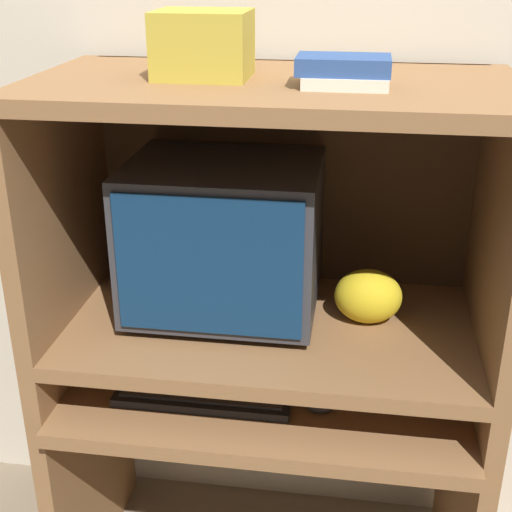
{
  "coord_description": "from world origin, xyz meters",
  "views": [
    {
      "loc": [
        0.19,
        -1.2,
        1.62
      ],
      "look_at": [
        -0.04,
        0.28,
        0.96
      ],
      "focal_mm": 50.0,
      "sensor_mm": 36.0,
      "label": 1
    }
  ],
  "objects_px": {
    "crt_monitor": "(224,237)",
    "book_stack": "(344,71)",
    "mouse": "(320,406)",
    "snack_bag": "(368,296)",
    "keyboard": "(205,391)",
    "storage_box": "(203,44)"
  },
  "relations": [
    {
      "from": "crt_monitor",
      "to": "mouse",
      "type": "relative_size",
      "value": 6.96
    },
    {
      "from": "mouse",
      "to": "storage_box",
      "type": "xyz_separation_m",
      "value": [
        -0.28,
        0.13,
        0.78
      ]
    },
    {
      "from": "snack_bag",
      "to": "book_stack",
      "type": "bearing_deg",
      "value": -128.29
    },
    {
      "from": "mouse",
      "to": "snack_bag",
      "type": "bearing_deg",
      "value": 60.29
    },
    {
      "from": "mouse",
      "to": "snack_bag",
      "type": "height_order",
      "value": "snack_bag"
    },
    {
      "from": "crt_monitor",
      "to": "keyboard",
      "type": "distance_m",
      "value": 0.37
    },
    {
      "from": "crt_monitor",
      "to": "storage_box",
      "type": "bearing_deg",
      "value": -119.42
    },
    {
      "from": "keyboard",
      "to": "storage_box",
      "type": "relative_size",
      "value": 2.15
    },
    {
      "from": "mouse",
      "to": "book_stack",
      "type": "relative_size",
      "value": 0.35
    },
    {
      "from": "keyboard",
      "to": "book_stack",
      "type": "relative_size",
      "value": 2.28
    },
    {
      "from": "keyboard",
      "to": "book_stack",
      "type": "height_order",
      "value": "book_stack"
    },
    {
      "from": "mouse",
      "to": "book_stack",
      "type": "distance_m",
      "value": 0.74
    },
    {
      "from": "mouse",
      "to": "snack_bag",
      "type": "xyz_separation_m",
      "value": [
        0.1,
        0.17,
        0.2
      ]
    },
    {
      "from": "keyboard",
      "to": "snack_bag",
      "type": "height_order",
      "value": "snack_bag"
    },
    {
      "from": "storage_box",
      "to": "book_stack",
      "type": "bearing_deg",
      "value": -11.21
    },
    {
      "from": "mouse",
      "to": "book_stack",
      "type": "bearing_deg",
      "value": 75.96
    },
    {
      "from": "crt_monitor",
      "to": "mouse",
      "type": "xyz_separation_m",
      "value": [
        0.25,
        -0.17,
        -0.33
      ]
    },
    {
      "from": "mouse",
      "to": "storage_box",
      "type": "distance_m",
      "value": 0.83
    },
    {
      "from": "crt_monitor",
      "to": "book_stack",
      "type": "height_order",
      "value": "book_stack"
    },
    {
      "from": "crt_monitor",
      "to": "mouse",
      "type": "distance_m",
      "value": 0.45
    },
    {
      "from": "keyboard",
      "to": "mouse",
      "type": "height_order",
      "value": "mouse"
    },
    {
      "from": "keyboard",
      "to": "crt_monitor",
      "type": "bearing_deg",
      "value": 81.51
    }
  ]
}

